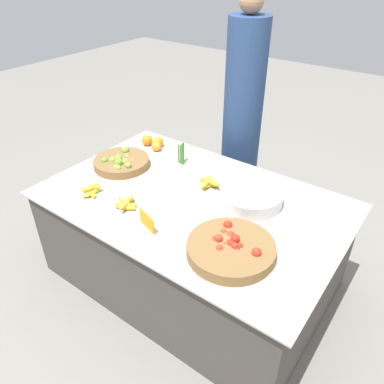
{
  "coord_description": "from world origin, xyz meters",
  "views": [
    {
      "loc": [
        1.14,
        -1.54,
        1.97
      ],
      "look_at": [
        0.0,
        0.0,
        0.71
      ],
      "focal_mm": 35.0,
      "sensor_mm": 36.0,
      "label": 1
    }
  ],
  "objects_px": {
    "lime_bowl": "(121,162)",
    "price_sign": "(147,221)",
    "vendor_person": "(242,120)",
    "metal_bowl": "(251,197)",
    "tomato_basket": "(231,248)"
  },
  "relations": [
    {
      "from": "lime_bowl",
      "to": "price_sign",
      "type": "xyz_separation_m",
      "value": [
        0.62,
        -0.41,
        0.02
      ]
    },
    {
      "from": "price_sign",
      "to": "vendor_person",
      "type": "height_order",
      "value": "vendor_person"
    },
    {
      "from": "metal_bowl",
      "to": "tomato_basket",
      "type": "bearing_deg",
      "value": -73.38
    },
    {
      "from": "tomato_basket",
      "to": "price_sign",
      "type": "distance_m",
      "value": 0.49
    },
    {
      "from": "lime_bowl",
      "to": "price_sign",
      "type": "height_order",
      "value": "lime_bowl"
    },
    {
      "from": "metal_bowl",
      "to": "price_sign",
      "type": "height_order",
      "value": "price_sign"
    },
    {
      "from": "tomato_basket",
      "to": "vendor_person",
      "type": "xyz_separation_m",
      "value": [
        -0.65,
        1.22,
        0.12
      ]
    },
    {
      "from": "tomato_basket",
      "to": "vendor_person",
      "type": "distance_m",
      "value": 1.39
    },
    {
      "from": "lime_bowl",
      "to": "metal_bowl",
      "type": "bearing_deg",
      "value": 8.48
    },
    {
      "from": "metal_bowl",
      "to": "vendor_person",
      "type": "height_order",
      "value": "vendor_person"
    },
    {
      "from": "lime_bowl",
      "to": "vendor_person",
      "type": "xyz_separation_m",
      "value": [
        0.44,
        0.91,
        0.12
      ]
    },
    {
      "from": "tomato_basket",
      "to": "metal_bowl",
      "type": "relative_size",
      "value": 1.2
    },
    {
      "from": "lime_bowl",
      "to": "vendor_person",
      "type": "relative_size",
      "value": 0.22
    },
    {
      "from": "metal_bowl",
      "to": "vendor_person",
      "type": "distance_m",
      "value": 0.93
    },
    {
      "from": "lime_bowl",
      "to": "price_sign",
      "type": "bearing_deg",
      "value": -33.69
    }
  ]
}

